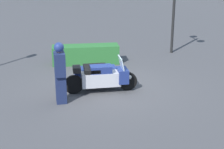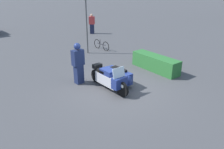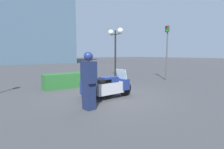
{
  "view_description": "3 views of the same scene",
  "coord_description": "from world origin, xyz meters",
  "px_view_note": "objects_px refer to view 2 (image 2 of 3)",
  "views": [
    {
      "loc": [
        -1.26,
        -10.65,
        4.11
      ],
      "look_at": [
        0.09,
        -0.68,
        0.68
      ],
      "focal_mm": 55.0,
      "sensor_mm": 36.0,
      "label": 1
    },
    {
      "loc": [
        6.51,
        -5.31,
        4.14
      ],
      "look_at": [
        -0.15,
        -0.22,
        0.64
      ],
      "focal_mm": 35.0,
      "sensor_mm": 36.0,
      "label": 2
    },
    {
      "loc": [
        -4.13,
        -5.87,
        1.76
      ],
      "look_at": [
        -0.23,
        -0.57,
        0.99
      ],
      "focal_mm": 28.0,
      "sensor_mm": 36.0,
      "label": 3
    }
  ],
  "objects_px": {
    "hedge_bush_curbside": "(155,63)",
    "police_motorcycle": "(114,77)",
    "bicycle_parked": "(101,45)",
    "traffic_light_far": "(86,15)",
    "officer_rider": "(78,63)",
    "pedestrian_bystander": "(92,24)"
  },
  "relations": [
    {
      "from": "hedge_bush_curbside",
      "to": "police_motorcycle",
      "type": "bearing_deg",
      "value": -83.66
    },
    {
      "from": "bicycle_parked",
      "to": "traffic_light_far",
      "type": "bearing_deg",
      "value": -84.61
    },
    {
      "from": "traffic_light_far",
      "to": "officer_rider",
      "type": "bearing_deg",
      "value": -40.84
    },
    {
      "from": "bicycle_parked",
      "to": "police_motorcycle",
      "type": "bearing_deg",
      "value": -33.48
    },
    {
      "from": "traffic_light_far",
      "to": "bicycle_parked",
      "type": "relative_size",
      "value": 2.34
    },
    {
      "from": "police_motorcycle",
      "to": "traffic_light_far",
      "type": "bearing_deg",
      "value": 158.41
    },
    {
      "from": "police_motorcycle",
      "to": "traffic_light_far",
      "type": "height_order",
      "value": "traffic_light_far"
    },
    {
      "from": "hedge_bush_curbside",
      "to": "pedestrian_bystander",
      "type": "relative_size",
      "value": 1.55
    },
    {
      "from": "pedestrian_bystander",
      "to": "police_motorcycle",
      "type": "bearing_deg",
      "value": -165.29
    },
    {
      "from": "hedge_bush_curbside",
      "to": "pedestrian_bystander",
      "type": "height_order",
      "value": "pedestrian_bystander"
    },
    {
      "from": "police_motorcycle",
      "to": "hedge_bush_curbside",
      "type": "xyz_separation_m",
      "value": [
        -0.32,
        2.92,
        -0.08
      ]
    },
    {
      "from": "hedge_bush_curbside",
      "to": "pedestrian_bystander",
      "type": "xyz_separation_m",
      "value": [
        -9.52,
        2.25,
        0.49
      ]
    },
    {
      "from": "hedge_bush_curbside",
      "to": "pedestrian_bystander",
      "type": "distance_m",
      "value": 9.79
    },
    {
      "from": "traffic_light_far",
      "to": "pedestrian_bystander",
      "type": "relative_size",
      "value": 2.13
    },
    {
      "from": "traffic_light_far",
      "to": "pedestrian_bystander",
      "type": "distance_m",
      "value": 6.15
    },
    {
      "from": "officer_rider",
      "to": "pedestrian_bystander",
      "type": "distance_m",
      "value": 10.53
    },
    {
      "from": "hedge_bush_curbside",
      "to": "bicycle_parked",
      "type": "distance_m",
      "value": 4.84
    },
    {
      "from": "traffic_light_far",
      "to": "hedge_bush_curbside",
      "type": "bearing_deg",
      "value": 10.06
    },
    {
      "from": "police_motorcycle",
      "to": "pedestrian_bystander",
      "type": "bearing_deg",
      "value": 149.94
    },
    {
      "from": "officer_rider",
      "to": "bicycle_parked",
      "type": "height_order",
      "value": "officer_rider"
    },
    {
      "from": "bicycle_parked",
      "to": "hedge_bush_curbside",
      "type": "bearing_deg",
      "value": -4.01
    },
    {
      "from": "traffic_light_far",
      "to": "bicycle_parked",
      "type": "xyz_separation_m",
      "value": [
        -0.2,
        1.19,
        -2.09
      ]
    }
  ]
}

